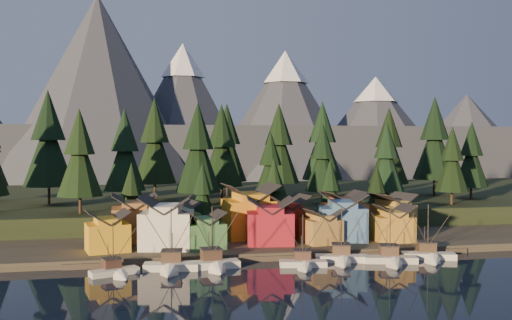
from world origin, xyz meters
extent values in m
plane|color=black|center=(0.00, 0.00, 0.00)|extent=(500.00, 500.00, 0.00)
cube|color=#322D24|center=(0.00, 40.00, 0.75)|extent=(400.00, 50.00, 1.50)
cube|color=black|center=(0.00, 90.00, 3.00)|extent=(420.00, 100.00, 6.00)
cube|color=#4F4638|center=(0.00, 16.50, 0.50)|extent=(80.00, 4.00, 1.00)
cube|color=#414454|center=(0.00, 240.00, 15.00)|extent=(560.00, 160.00, 30.00)
cone|color=#414454|center=(-45.00, 180.00, 45.00)|extent=(100.00, 100.00, 90.00)
cone|color=#414454|center=(-5.00, 198.00, 36.00)|extent=(80.00, 80.00, 72.00)
cone|color=white|center=(-5.00, 198.00, 63.36)|extent=(22.40, 22.40, 17.28)
cone|color=#414454|center=(45.00, 186.00, 34.00)|extent=(84.00, 84.00, 68.00)
cone|color=white|center=(45.00, 186.00, 59.84)|extent=(23.52, 23.52, 16.32)
cone|color=#414454|center=(100.00, 202.00, 29.00)|extent=(92.00, 92.00, 58.00)
cone|color=white|center=(100.00, 202.00, 51.04)|extent=(25.76, 25.76, 13.92)
cone|color=#414454|center=(160.00, 210.00, 25.00)|extent=(88.00, 88.00, 50.00)
cube|color=silver|center=(-30.49, 9.29, 0.32)|extent=(8.76, 5.55, 1.44)
cone|color=silver|center=(-28.82, 5.02, 0.32)|extent=(3.55, 3.64, 2.70)
cube|color=black|center=(-30.49, 9.29, -0.23)|extent=(8.97, 5.67, 0.32)
cube|color=#462E25|center=(-31.04, 10.71, 1.71)|extent=(3.67, 3.57, 1.62)
cube|color=#2C292A|center=(-31.04, 10.71, 2.61)|extent=(3.90, 3.80, 0.18)
cylinder|color=black|center=(-30.67, 9.77, 5.05)|extent=(0.16, 0.16, 8.11)
cylinder|color=black|center=(-31.67, 12.33, 2.97)|extent=(0.13, 0.13, 3.96)
cube|color=silver|center=(-20.70, 11.01, 0.39)|extent=(10.05, 4.58, 1.77)
cone|color=silver|center=(-21.40, 5.74, 0.39)|extent=(3.73, 3.72, 3.32)
cube|color=black|center=(-20.70, 11.01, -0.28)|extent=(10.30, 4.67, 0.39)
cube|color=#4A3727|center=(-20.46, 12.77, 2.10)|extent=(3.95, 3.76, 1.99)
cube|color=#2C292A|center=(-20.46, 12.77, 3.21)|extent=(4.20, 4.01, 0.22)
cylinder|color=black|center=(-20.62, 11.60, 6.20)|extent=(0.20, 0.20, 9.96)
cylinder|color=black|center=(-20.19, 14.77, 3.65)|extent=(0.15, 0.15, 4.87)
cube|color=silver|center=(-13.12, 11.22, 0.39)|extent=(9.85, 4.09, 1.77)
cone|color=silver|center=(-12.69, 5.96, 0.39)|extent=(3.58, 3.54, 3.32)
cube|color=black|center=(-13.12, 11.22, -0.28)|extent=(10.09, 4.16, 0.39)
cube|color=#473226|center=(-13.26, 12.97, 2.10)|extent=(3.80, 3.60, 1.99)
cube|color=#2C292A|center=(-13.26, 12.97, 3.21)|extent=(4.04, 3.84, 0.22)
cylinder|color=black|center=(-13.17, 11.80, 6.20)|extent=(0.20, 0.20, 9.96)
cylinder|color=black|center=(-13.42, 14.96, 3.65)|extent=(0.15, 0.15, 4.87)
cube|color=beige|center=(3.34, 9.21, 0.33)|extent=(8.97, 4.35, 1.50)
cone|color=beige|center=(2.48, 4.58, 0.33)|extent=(3.31, 3.40, 2.82)
cube|color=black|center=(3.34, 9.21, -0.24)|extent=(9.18, 4.44, 0.33)
cube|color=brown|center=(3.63, 10.76, 1.79)|extent=(3.48, 3.33, 1.69)
cube|color=#2C292A|center=(3.63, 10.76, 2.73)|extent=(3.70, 3.54, 0.19)
cylinder|color=black|center=(3.44, 9.73, 5.27)|extent=(0.17, 0.17, 8.46)
cylinder|color=black|center=(3.96, 12.51, 3.10)|extent=(0.13, 0.13, 4.14)
cube|color=silver|center=(11.79, 11.89, 0.37)|extent=(10.44, 5.74, 1.67)
cone|color=silver|center=(10.30, 6.63, 0.37)|extent=(3.95, 4.13, 3.14)
cube|color=black|center=(11.79, 11.89, -0.26)|extent=(10.69, 5.85, 0.37)
cube|color=brown|center=(12.28, 13.64, 1.99)|extent=(4.07, 3.93, 1.88)
cube|color=#2C292A|center=(12.28, 13.64, 3.03)|extent=(4.33, 4.19, 0.21)
cylinder|color=black|center=(11.95, 12.47, 5.86)|extent=(0.19, 0.19, 9.41)
cylinder|color=black|center=(12.85, 15.63, 3.45)|extent=(0.15, 0.15, 4.60)
cube|color=beige|center=(20.52, 9.04, 0.37)|extent=(10.36, 5.49, 1.68)
cone|color=beige|center=(19.18, 3.78, 0.37)|extent=(3.88, 4.05, 3.14)
cube|color=black|center=(20.52, 9.04, -0.26)|extent=(10.61, 5.60, 0.37)
cube|color=brown|center=(20.97, 10.79, 1.99)|extent=(4.03, 3.87, 1.89)
cube|color=#2C292A|center=(20.97, 10.79, 3.04)|extent=(4.28, 4.13, 0.21)
cylinder|color=black|center=(20.67, 9.62, 5.86)|extent=(0.19, 0.19, 9.43)
cylinder|color=black|center=(21.48, 12.78, 3.46)|extent=(0.15, 0.15, 4.61)
cube|color=silver|center=(29.30, 10.77, 0.37)|extent=(10.72, 6.06, 1.69)
cone|color=silver|center=(27.63, 5.40, 0.37)|extent=(4.06, 4.28, 3.16)
cube|color=black|center=(29.30, 10.77, -0.26)|extent=(10.97, 6.18, 0.37)
cube|color=#463525|center=(29.86, 12.56, 2.00)|extent=(4.16, 4.02, 1.90)
cube|color=#2C292A|center=(29.86, 12.56, 3.06)|extent=(4.42, 4.28, 0.21)
cylinder|color=black|center=(29.49, 11.36, 5.90)|extent=(0.19, 0.19, 9.49)
cylinder|color=black|center=(30.49, 14.58, 3.48)|extent=(0.15, 0.15, 4.64)
cube|color=gold|center=(-32.40, 23.39, 4.23)|extent=(9.23, 8.47, 5.47)
cube|color=gold|center=(-32.40, 23.39, 7.51)|extent=(5.71, 7.58, 1.12)
cube|color=silver|center=(-20.85, 24.34, 5.17)|extent=(11.69, 10.79, 7.35)
cube|color=silver|center=(-20.85, 24.34, 9.54)|extent=(7.16, 9.75, 1.43)
cube|color=#478246|center=(-13.46, 23.21, 4.03)|extent=(8.68, 8.26, 5.06)
cube|color=#478246|center=(-13.46, 23.21, 7.08)|extent=(5.29, 7.55, 1.07)
cube|color=maroon|center=(0.59, 24.94, 4.86)|extent=(10.57, 9.61, 6.71)
cube|color=maroon|center=(0.59, 24.94, 8.87)|extent=(6.31, 8.86, 1.34)
cube|color=#A57B3A|center=(11.39, 23.57, 4.04)|extent=(8.12, 8.12, 5.08)
cube|color=#A57B3A|center=(11.39, 23.57, 7.07)|extent=(4.94, 7.49, 1.00)
cube|color=#3C618F|center=(17.00, 25.87, 5.13)|extent=(11.32, 10.12, 7.26)
cube|color=#3C618F|center=(17.00, 25.87, 9.43)|extent=(6.95, 9.06, 1.38)
cube|color=#B8882F|center=(27.33, 22.88, 4.21)|extent=(8.18, 7.24, 5.41)
cube|color=#B8882F|center=(27.33, 22.88, 7.45)|extent=(4.64, 6.94, 1.11)
cube|color=#915E33|center=(-27.38, 33.24, 5.15)|extent=(9.69, 8.69, 7.31)
cube|color=#915E33|center=(-27.38, 33.24, 9.45)|extent=(5.46, 8.37, 1.32)
cube|color=#49874B|center=(-17.68, 33.11, 4.52)|extent=(8.86, 8.52, 6.04)
cube|color=#49874B|center=(-17.68, 33.11, 8.05)|extent=(5.58, 7.60, 1.04)
cube|color=orange|center=(-1.96, 33.37, 5.71)|extent=(12.11, 10.59, 8.43)
cube|color=orange|center=(-1.96, 33.37, 10.70)|extent=(7.06, 9.91, 1.58)
cube|color=maroon|center=(5.65, 32.12, 4.80)|extent=(10.61, 9.29, 6.60)
cube|color=maroon|center=(5.65, 32.12, 8.74)|extent=(6.44, 8.36, 1.31)
cube|color=#B8662F|center=(20.43, 34.11, 5.00)|extent=(9.53, 8.60, 6.99)
cube|color=#B8662F|center=(20.43, 34.11, 9.11)|extent=(5.48, 8.16, 1.26)
cube|color=olive|center=(31.97, 32.84, 4.84)|extent=(9.91, 9.54, 6.67)
cube|color=olive|center=(31.97, 32.84, 8.74)|extent=(6.29, 8.45, 1.15)
cylinder|color=#332319|center=(-50.00, 68.00, 8.70)|extent=(0.70, 0.70, 5.41)
cone|color=black|center=(-50.00, 68.00, 20.42)|extent=(13.22, 13.22, 18.62)
cone|color=black|center=(-50.00, 68.00, 30.03)|extent=(9.01, 9.01, 13.52)
cylinder|color=#332319|center=(-40.00, 48.00, 8.18)|extent=(0.70, 0.70, 4.37)
cone|color=black|center=(-40.00, 48.00, 17.65)|extent=(10.68, 10.68, 15.04)
cone|color=black|center=(-40.00, 48.00, 25.41)|extent=(7.28, 7.28, 10.92)
cylinder|color=#332319|center=(-30.00, 60.00, 8.26)|extent=(0.70, 0.70, 4.51)
cone|color=black|center=(-30.00, 60.00, 18.03)|extent=(11.03, 11.03, 15.54)
cone|color=black|center=(-30.00, 60.00, 26.06)|extent=(7.52, 7.52, 11.28)
cylinder|color=#332319|center=(-22.00, 75.00, 8.60)|extent=(0.70, 0.70, 5.20)
cone|color=black|center=(-22.00, 75.00, 19.86)|extent=(12.71, 12.71, 17.90)
cone|color=black|center=(-22.00, 75.00, 29.10)|extent=(8.66, 8.66, 13.00)
cylinder|color=#332319|center=(-12.00, 50.00, 8.35)|extent=(0.70, 0.70, 4.70)
cone|color=black|center=(-12.00, 50.00, 18.53)|extent=(11.48, 11.48, 16.18)
cone|color=black|center=(-12.00, 50.00, 26.88)|extent=(7.83, 7.83, 11.74)
cylinder|color=#332319|center=(-4.00, 65.00, 8.40)|extent=(0.70, 0.70, 4.80)
cone|color=black|center=(-4.00, 65.00, 18.79)|extent=(11.73, 11.73, 16.52)
cone|color=black|center=(-4.00, 65.00, 27.32)|extent=(7.99, 7.99, 11.99)
cylinder|color=#332319|center=(6.00, 48.00, 7.73)|extent=(0.70, 0.70, 3.45)
cone|color=black|center=(6.00, 48.00, 15.20)|extent=(8.43, 8.43, 11.89)
cone|color=black|center=(6.00, 48.00, 21.34)|extent=(5.75, 5.75, 8.63)
cylinder|color=#332319|center=(14.00, 72.00, 8.48)|extent=(0.70, 0.70, 4.97)
cone|color=black|center=(14.00, 72.00, 19.24)|extent=(12.14, 12.14, 17.10)
cone|color=black|center=(14.00, 72.00, 28.07)|extent=(8.28, 8.28, 12.41)
cylinder|color=#332319|center=(22.00, 55.00, 7.93)|extent=(0.70, 0.70, 3.85)
cone|color=black|center=(22.00, 55.00, 16.27)|extent=(9.41, 9.41, 13.27)
cone|color=black|center=(22.00, 55.00, 23.12)|extent=(6.42, 6.42, 9.63)
cylinder|color=#332319|center=(30.00, 80.00, 8.59)|extent=(0.70, 0.70, 5.19)
cone|color=black|center=(30.00, 80.00, 19.84)|extent=(12.68, 12.68, 17.87)
cone|color=black|center=(30.00, 80.00, 29.06)|extent=(8.65, 8.65, 12.97)
cylinder|color=#332319|center=(38.00, 50.00, 7.96)|extent=(0.70, 0.70, 3.92)
cone|color=black|center=(38.00, 50.00, 16.45)|extent=(9.57, 9.57, 13.49)
cone|color=black|center=(38.00, 50.00, 23.41)|extent=(6.53, 6.53, 9.79)
cylinder|color=#332319|center=(46.00, 66.00, 8.38)|extent=(0.70, 0.70, 4.75)
cone|color=black|center=(46.00, 66.00, 18.67)|extent=(11.62, 11.62, 16.37)
cone|color=black|center=(46.00, 66.00, 27.12)|extent=(7.92, 7.92, 11.88)
cylinder|color=#332319|center=(56.00, 48.00, 7.85)|extent=(0.70, 0.70, 3.70)
cone|color=black|center=(56.00, 48.00, 15.87)|extent=(9.05, 9.05, 12.75)
cone|color=black|center=(56.00, 48.00, 22.45)|extent=(6.17, 6.17, 9.25)
cylinder|color=#332319|center=(64.00, 72.00, 8.71)|extent=(0.70, 0.70, 5.43)
cone|color=black|center=(64.00, 72.00, 20.48)|extent=(13.27, 13.27, 18.70)
cone|color=black|center=(64.00, 72.00, 30.13)|extent=(9.05, 9.05, 13.57)
cylinder|color=#332319|center=(0.00, 82.00, 8.51)|extent=(0.70, 0.70, 5.02)
cone|color=black|center=(0.00, 82.00, 19.40)|extent=(12.28, 12.28, 17.31)
cone|color=black|center=(0.00, 82.00, 28.33)|extent=(8.37, 8.37, 12.56)
cylinder|color=#332319|center=(68.00, 58.00, 8.00)|extent=(0.70, 0.70, 4.00)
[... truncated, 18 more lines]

